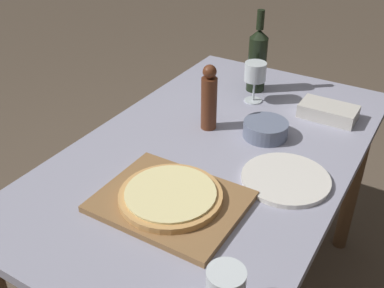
{
  "coord_description": "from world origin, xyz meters",
  "views": [
    {
      "loc": [
        0.54,
        -1.06,
        1.53
      ],
      "look_at": [
        -0.03,
        -0.1,
        0.83
      ],
      "focal_mm": 42.0,
      "sensor_mm": 36.0,
      "label": 1
    }
  ],
  "objects_px": {
    "wine_glass": "(255,73)",
    "pizza": "(171,195)",
    "wine_bottle": "(257,59)",
    "pepper_mill": "(209,99)",
    "small_bowl": "(265,129)"
  },
  "relations": [
    {
      "from": "wine_glass",
      "to": "small_bowl",
      "type": "height_order",
      "value": "wine_glass"
    },
    {
      "from": "pizza",
      "to": "wine_glass",
      "type": "height_order",
      "value": "wine_glass"
    },
    {
      "from": "wine_glass",
      "to": "small_bowl",
      "type": "distance_m",
      "value": 0.27
    },
    {
      "from": "wine_bottle",
      "to": "pepper_mill",
      "type": "xyz_separation_m",
      "value": [
        -0.01,
        -0.35,
        -0.02
      ]
    },
    {
      "from": "pepper_mill",
      "to": "pizza",
      "type": "bearing_deg",
      "value": -74.38
    },
    {
      "from": "wine_glass",
      "to": "wine_bottle",
      "type": "bearing_deg",
      "value": 110.34
    },
    {
      "from": "pepper_mill",
      "to": "wine_glass",
      "type": "bearing_deg",
      "value": 79.62
    },
    {
      "from": "wine_glass",
      "to": "small_bowl",
      "type": "bearing_deg",
      "value": -56.82
    },
    {
      "from": "pepper_mill",
      "to": "wine_glass",
      "type": "distance_m",
      "value": 0.26
    },
    {
      "from": "wine_glass",
      "to": "pizza",
      "type": "bearing_deg",
      "value": -84.36
    },
    {
      "from": "pepper_mill",
      "to": "small_bowl",
      "type": "bearing_deg",
      "value": 13.4
    },
    {
      "from": "pepper_mill",
      "to": "small_bowl",
      "type": "distance_m",
      "value": 0.21
    },
    {
      "from": "pizza",
      "to": "small_bowl",
      "type": "height_order",
      "value": "small_bowl"
    },
    {
      "from": "pizza",
      "to": "small_bowl",
      "type": "bearing_deg",
      "value": 80.57
    },
    {
      "from": "pizza",
      "to": "wine_bottle",
      "type": "distance_m",
      "value": 0.77
    }
  ]
}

